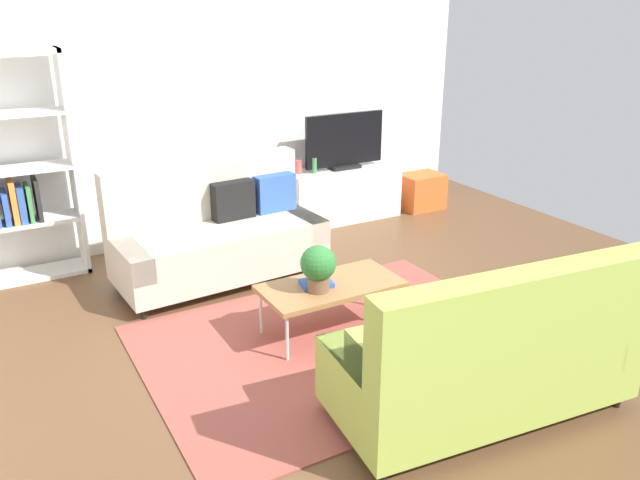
{
  "coord_description": "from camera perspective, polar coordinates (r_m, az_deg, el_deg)",
  "views": [
    {
      "loc": [
        -2.26,
        -3.73,
        2.5
      ],
      "look_at": [
        0.12,
        0.5,
        0.65
      ],
      "focal_mm": 35.65,
      "sensor_mm": 36.0,
      "label": 1
    }
  ],
  "objects": [
    {
      "name": "wall_far",
      "position": [
        6.99,
        -10.37,
        11.91
      ],
      "size": [
        6.4,
        0.12,
        2.9
      ],
      "primitive_type": "cube",
      "color": "white",
      "rests_on": "ground_plane"
    },
    {
      "name": "potted_plant",
      "position": [
        4.76,
        -0.16,
        -2.36
      ],
      "size": [
        0.27,
        0.27,
        0.36
      ],
      "color": "brown",
      "rests_on": "coffee_table"
    },
    {
      "name": "vase_0",
      "position": [
        7.24,
        -2.05,
        6.61
      ],
      "size": [
        0.11,
        0.11,
        0.15
      ],
      "primitive_type": "cylinder",
      "color": "#B24C4C",
      "rests_on": "tv_console"
    },
    {
      "name": "couch_green",
      "position": [
        4.1,
        14.68,
        -10.02
      ],
      "size": [
        1.98,
        1.03,
        1.1
      ],
      "rotation": [
        0.0,
        0.0,
        -0.1
      ],
      "color": "#A3BC4C",
      "rests_on": "ground_plane"
    },
    {
      "name": "storage_trunk",
      "position": [
        8.14,
        9.08,
        4.35
      ],
      "size": [
        0.52,
        0.4,
        0.44
      ],
      "primitive_type": "cube",
      "color": "orange",
      "rests_on": "ground_plane"
    },
    {
      "name": "ground_plane",
      "position": [
        5.03,
        1.65,
        -8.95
      ],
      "size": [
        7.68,
        7.68,
        0.0
      ],
      "primitive_type": "plane",
      "color": "brown"
    },
    {
      "name": "bookshelf",
      "position": [
        6.4,
        -26.23,
        4.87
      ],
      "size": [
        1.1,
        0.36,
        2.1
      ],
      "color": "white",
      "rests_on": "ground_plane"
    },
    {
      "name": "area_rug",
      "position": [
        4.97,
        1.62,
        -9.25
      ],
      "size": [
        2.9,
        2.2,
        0.01
      ],
      "primitive_type": "cube",
      "color": "#9E4C42",
      "rests_on": "ground_plane"
    },
    {
      "name": "tv_console",
      "position": [
        7.58,
        2.07,
        4.15
      ],
      "size": [
        1.4,
        0.44,
        0.64
      ],
      "primitive_type": "cube",
      "color": "silver",
      "rests_on": "ground_plane"
    },
    {
      "name": "bottle_0",
      "position": [
        7.24,
        -0.53,
        6.71
      ],
      "size": [
        0.06,
        0.06,
        0.18
      ],
      "primitive_type": "cylinder",
      "color": "#3F8C4C",
      "rests_on": "tv_console"
    },
    {
      "name": "table_book_0",
      "position": [
        4.92,
        -0.33,
        -3.91
      ],
      "size": [
        0.27,
        0.22,
        0.03
      ],
      "primitive_type": "cube",
      "rotation": [
        0.0,
        0.0,
        -0.19
      ],
      "color": "#3359B2",
      "rests_on": "coffee_table"
    },
    {
      "name": "couch_beige",
      "position": [
        5.99,
        -9.13,
        0.55
      ],
      "size": [
        1.95,
        0.96,
        1.1
      ],
      "rotation": [
        0.0,
        0.0,
        3.2
      ],
      "color": "beige",
      "rests_on": "ground_plane"
    },
    {
      "name": "coffee_table",
      "position": [
        4.96,
        0.98,
        -4.23
      ],
      "size": [
        1.1,
        0.56,
        0.42
      ],
      "color": "#9E7042",
      "rests_on": "ground_plane"
    },
    {
      "name": "tv",
      "position": [
        7.41,
        2.21,
        8.8
      ],
      "size": [
        1.0,
        0.2,
        0.64
      ],
      "color": "black",
      "rests_on": "tv_console"
    }
  ]
}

